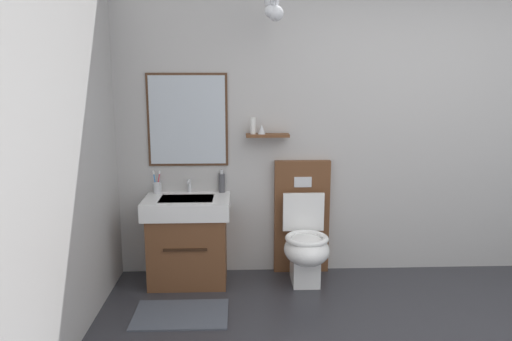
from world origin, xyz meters
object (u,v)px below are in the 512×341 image
at_px(vanity_sink_left, 188,238).
at_px(soap_dispenser, 222,183).
at_px(toothbrush_cup, 157,187).
at_px(toilet, 304,237).

bearing_deg(vanity_sink_left, soap_dispenser, 32.70).
relative_size(toothbrush_cup, soap_dispenser, 1.00).
height_order(vanity_sink_left, toilet, toilet).
relative_size(vanity_sink_left, soap_dispenser, 3.72).
relative_size(vanity_sink_left, toothbrush_cup, 3.71).
distance_m(toilet, soap_dispenser, 0.84).
distance_m(vanity_sink_left, toothbrush_cup, 0.51).
height_order(vanity_sink_left, soap_dispenser, soap_dispenser).
relative_size(vanity_sink_left, toilet, 0.73).
bearing_deg(soap_dispenser, toothbrush_cup, -178.97).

